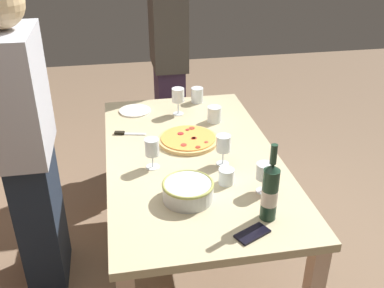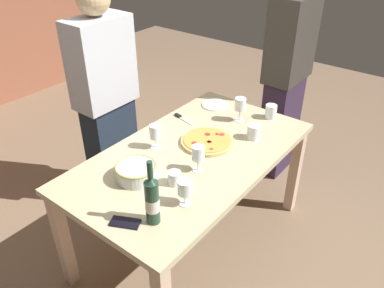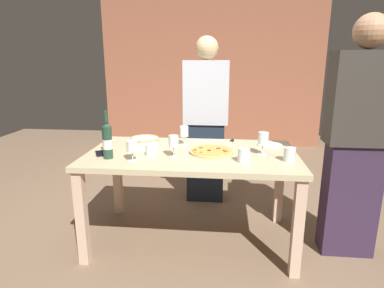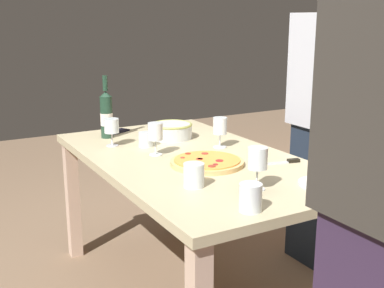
{
  "view_description": "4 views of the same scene",
  "coord_description": "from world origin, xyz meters",
  "px_view_note": "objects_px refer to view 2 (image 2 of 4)",
  "views": [
    {
      "loc": [
        -2.01,
        0.37,
        1.91
      ],
      "look_at": [
        0.0,
        0.0,
        0.81
      ],
      "focal_mm": 41.38,
      "sensor_mm": 36.0,
      "label": 1
    },
    {
      "loc": [
        -1.57,
        -1.21,
        2.07
      ],
      "look_at": [
        0.0,
        0.0,
        0.81
      ],
      "focal_mm": 36.13,
      "sensor_mm": 36.0,
      "label": 2
    },
    {
      "loc": [
        0.25,
        -2.41,
        1.45
      ],
      "look_at": [
        0.0,
        0.0,
        0.81
      ],
      "focal_mm": 30.63,
      "sensor_mm": 36.0,
      "label": 3
    },
    {
      "loc": [
        2.01,
        -1.14,
        1.41
      ],
      "look_at": [
        0.0,
        0.0,
        0.81
      ],
      "focal_mm": 46.28,
      "sensor_mm": 36.0,
      "label": 4
    }
  ],
  "objects_px": {
    "cell_phone": "(125,223)",
    "person_guest_left": "(106,100)",
    "pizza_knife": "(181,118)",
    "dining_table": "(192,165)",
    "cup_ceramic": "(271,112)",
    "cup_amber": "(175,178)",
    "side_plate": "(215,105)",
    "wine_glass_far_left": "(155,132)",
    "wine_glass_by_bottle": "(240,105)",
    "pizza": "(207,141)",
    "serving_bowl": "(136,171)",
    "cup_spare": "(253,132)",
    "person_host": "(287,75)",
    "wine_glass_far_right": "(185,188)",
    "wine_glass_near_pizza": "(198,154)",
    "wine_bottle": "(152,200)"
  },
  "relations": [
    {
      "from": "cell_phone",
      "to": "person_guest_left",
      "type": "height_order",
      "value": "person_guest_left"
    },
    {
      "from": "cell_phone",
      "to": "pizza_knife",
      "type": "xyz_separation_m",
      "value": [
        0.99,
        0.46,
        0.0
      ]
    },
    {
      "from": "dining_table",
      "to": "person_guest_left",
      "type": "distance_m",
      "value": 0.85
    },
    {
      "from": "cup_ceramic",
      "to": "person_guest_left",
      "type": "distance_m",
      "value": 1.19
    },
    {
      "from": "cup_amber",
      "to": "side_plate",
      "type": "height_order",
      "value": "cup_amber"
    },
    {
      "from": "wine_glass_far_left",
      "to": "cup_amber",
      "type": "bearing_deg",
      "value": -122.52
    },
    {
      "from": "wine_glass_by_bottle",
      "to": "cup_ceramic",
      "type": "bearing_deg",
      "value": -42.37
    },
    {
      "from": "pizza",
      "to": "serving_bowl",
      "type": "bearing_deg",
      "value": 169.98
    },
    {
      "from": "dining_table",
      "to": "wine_glass_by_bottle",
      "type": "bearing_deg",
      "value": -0.97
    },
    {
      "from": "cup_ceramic",
      "to": "side_plate",
      "type": "distance_m",
      "value": 0.43
    },
    {
      "from": "wine_glass_far_left",
      "to": "wine_glass_by_bottle",
      "type": "bearing_deg",
      "value": -19.97
    },
    {
      "from": "cell_phone",
      "to": "pizza_knife",
      "type": "distance_m",
      "value": 1.09
    },
    {
      "from": "wine_glass_far_left",
      "to": "cup_amber",
      "type": "distance_m",
      "value": 0.4
    },
    {
      "from": "cup_ceramic",
      "to": "cell_phone",
      "type": "xyz_separation_m",
      "value": [
        -1.39,
        0.04,
        -0.04
      ]
    },
    {
      "from": "cell_phone",
      "to": "side_plate",
      "type": "bearing_deg",
      "value": -10.07
    },
    {
      "from": "wine_glass_by_bottle",
      "to": "wine_glass_far_left",
      "type": "distance_m",
      "value": 0.66
    },
    {
      "from": "cup_spare",
      "to": "person_host",
      "type": "distance_m",
      "value": 0.83
    },
    {
      "from": "wine_glass_far_right",
      "to": "cell_phone",
      "type": "bearing_deg",
      "value": 154.14
    },
    {
      "from": "wine_glass_far_right",
      "to": "cup_spare",
      "type": "xyz_separation_m",
      "value": [
        0.78,
        0.05,
        -0.05
      ]
    },
    {
      "from": "wine_glass_far_left",
      "to": "cup_spare",
      "type": "distance_m",
      "value": 0.64
    },
    {
      "from": "serving_bowl",
      "to": "wine_glass_far_left",
      "type": "height_order",
      "value": "wine_glass_far_left"
    },
    {
      "from": "wine_glass_far_left",
      "to": "person_guest_left",
      "type": "distance_m",
      "value": 0.63
    },
    {
      "from": "cell_phone",
      "to": "wine_glass_by_bottle",
      "type": "bearing_deg",
      "value": -21.06
    },
    {
      "from": "wine_glass_far_right",
      "to": "wine_glass_near_pizza",
      "type": "bearing_deg",
      "value": 24.3
    },
    {
      "from": "dining_table",
      "to": "cup_spare",
      "type": "xyz_separation_m",
      "value": [
        0.38,
        -0.21,
        0.14
      ]
    },
    {
      "from": "dining_table",
      "to": "cup_spare",
      "type": "relative_size",
      "value": 16.57
    },
    {
      "from": "person_host",
      "to": "wine_glass_near_pizza",
      "type": "bearing_deg",
      "value": 6.17
    },
    {
      "from": "dining_table",
      "to": "wine_glass_by_bottle",
      "type": "xyz_separation_m",
      "value": [
        0.53,
        -0.01,
        0.21
      ]
    },
    {
      "from": "wine_glass_far_right",
      "to": "person_host",
      "type": "relative_size",
      "value": 0.08
    },
    {
      "from": "cup_ceramic",
      "to": "cup_spare",
      "type": "distance_m",
      "value": 0.32
    },
    {
      "from": "pizza",
      "to": "cup_amber",
      "type": "relative_size",
      "value": 4.46
    },
    {
      "from": "pizza",
      "to": "wine_glass_far_right",
      "type": "bearing_deg",
      "value": -154.94
    },
    {
      "from": "wine_glass_near_pizza",
      "to": "cell_phone",
      "type": "bearing_deg",
      "value": 178.39
    },
    {
      "from": "wine_glass_far_right",
      "to": "side_plate",
      "type": "distance_m",
      "value": 1.15
    },
    {
      "from": "wine_glass_far_right",
      "to": "person_host",
      "type": "height_order",
      "value": "person_host"
    },
    {
      "from": "person_host",
      "to": "serving_bowl",
      "type": "bearing_deg",
      "value": -2.8
    },
    {
      "from": "cup_ceramic",
      "to": "wine_glass_far_left",
      "type": "bearing_deg",
      "value": 154.32
    },
    {
      "from": "wine_bottle",
      "to": "wine_glass_near_pizza",
      "type": "xyz_separation_m",
      "value": [
        0.47,
        0.08,
        -0.02
      ]
    },
    {
      "from": "cup_amber",
      "to": "cup_ceramic",
      "type": "xyz_separation_m",
      "value": [
        1.0,
        -0.05,
        0.01
      ]
    },
    {
      "from": "cup_ceramic",
      "to": "cup_spare",
      "type": "bearing_deg",
      "value": -172.11
    },
    {
      "from": "wine_glass_far_right",
      "to": "pizza_knife",
      "type": "relative_size",
      "value": 0.81
    },
    {
      "from": "wine_bottle",
      "to": "cup_ceramic",
      "type": "bearing_deg",
      "value": 2.43
    },
    {
      "from": "wine_glass_far_right",
      "to": "dining_table",
      "type": "bearing_deg",
      "value": 33.51
    },
    {
      "from": "wine_glass_far_left",
      "to": "pizza",
      "type": "bearing_deg",
      "value": -42.92
    },
    {
      "from": "dining_table",
      "to": "wine_glass_far_right",
      "type": "distance_m",
      "value": 0.51
    },
    {
      "from": "pizza",
      "to": "person_guest_left",
      "type": "bearing_deg",
      "value": 96.48
    },
    {
      "from": "wine_glass_near_pizza",
      "to": "dining_table",
      "type": "bearing_deg",
      "value": 48.75
    },
    {
      "from": "wine_glass_far_left",
      "to": "cup_spare",
      "type": "xyz_separation_m",
      "value": [
        0.47,
        -0.43,
        -0.06
      ]
    },
    {
      "from": "wine_glass_near_pizza",
      "to": "wine_glass_far_left",
      "type": "distance_m",
      "value": 0.36
    },
    {
      "from": "person_host",
      "to": "wine_glass_far_left",
      "type": "bearing_deg",
      "value": -9.46
    }
  ]
}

